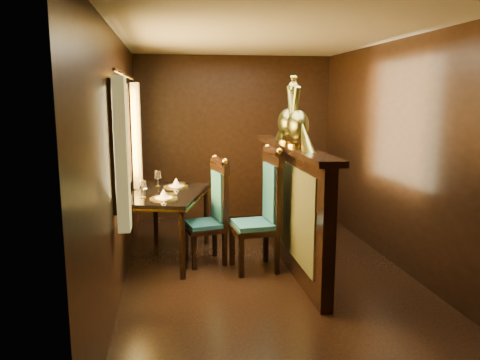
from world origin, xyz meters
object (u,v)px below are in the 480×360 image
at_px(chair_right, 265,206).
at_px(peacock_right, 288,110).
at_px(peacock_left, 298,112).
at_px(chair_left, 214,208).
at_px(dining_table, 166,198).

bearing_deg(chair_right, peacock_right, 35.64).
distance_m(peacock_left, peacock_right, 0.40).
xyz_separation_m(chair_left, chair_right, (0.53, -0.31, 0.07)).
xyz_separation_m(chair_left, peacock_left, (0.84, -0.43, 1.09)).
xyz_separation_m(dining_table, peacock_left, (1.38, -0.62, 1.01)).
relative_size(chair_right, peacock_left, 1.85).
xyz_separation_m(dining_table, chair_right, (1.07, -0.50, -0.01)).
height_order(peacock_left, peacock_right, peacock_right).
distance_m(chair_left, chair_right, 0.62).
bearing_deg(chair_right, chair_left, 143.90).
bearing_deg(peacock_left, chair_right, 158.38).
relative_size(chair_left, peacock_left, 1.66).
relative_size(dining_table, chair_right, 1.11).
distance_m(dining_table, chair_right, 1.18).
bearing_deg(peacock_right, chair_left, 177.99).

